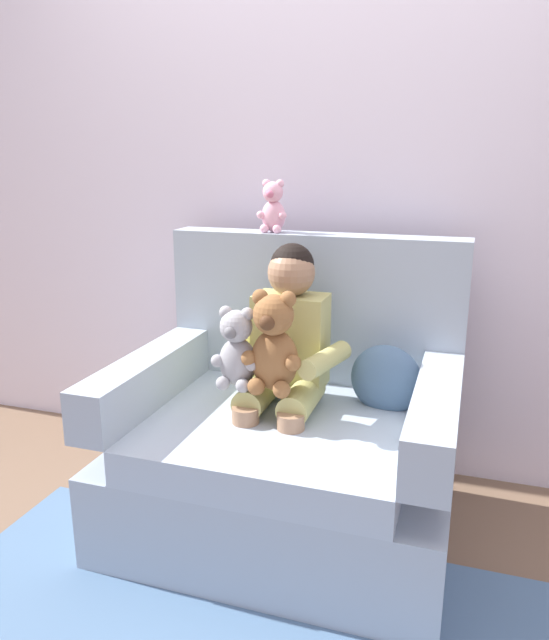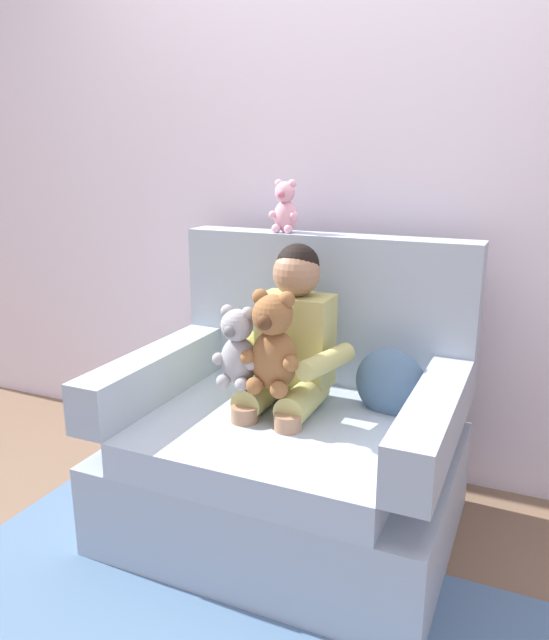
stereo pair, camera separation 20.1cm
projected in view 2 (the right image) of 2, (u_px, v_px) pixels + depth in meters
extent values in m
plane|color=brown|center=(286.00, 527.00, 2.26)|extent=(8.00, 8.00, 0.00)
cube|color=silver|center=(350.00, 164.00, 2.49)|extent=(6.00, 0.10, 2.60)
cube|color=#9EADBC|center=(287.00, 486.00, 2.21)|extent=(1.16, 0.92, 0.34)
cube|color=#A6B6C6|center=(279.00, 437.00, 2.09)|extent=(0.88, 0.78, 0.12)
cube|color=#9EADBC|center=(326.00, 308.00, 2.40)|extent=(1.16, 0.14, 0.59)
cube|color=#9EADBC|center=(153.00, 375.00, 2.26)|extent=(0.14, 0.78, 0.18)
cube|color=#9EADBC|center=(433.00, 423.00, 1.85)|extent=(0.14, 0.78, 0.18)
cube|color=tan|center=(296.00, 341.00, 2.21)|extent=(0.26, 0.16, 0.34)
sphere|color=#9E7556|center=(297.00, 273.00, 2.15)|extent=(0.17, 0.17, 0.17)
sphere|color=black|center=(298.00, 265.00, 2.15)|extent=(0.16, 0.16, 0.16)
cylinder|color=tan|center=(261.00, 393.00, 2.17)|extent=(0.11, 0.26, 0.11)
cylinder|color=#9E7556|center=(245.00, 446.00, 2.10)|extent=(0.09, 0.09, 0.30)
cylinder|color=tan|center=(303.00, 400.00, 2.11)|extent=(0.11, 0.26, 0.11)
cylinder|color=#9E7556|center=(288.00, 455.00, 2.04)|extent=(0.09, 0.09, 0.30)
cylinder|color=tan|center=(242.00, 350.00, 2.18)|extent=(0.13, 0.27, 0.07)
cylinder|color=tan|center=(326.00, 362.00, 2.05)|extent=(0.13, 0.27, 0.07)
ellipsoid|color=brown|center=(274.00, 360.00, 2.04)|extent=(0.16, 0.14, 0.21)
sphere|color=brown|center=(273.00, 315.00, 1.98)|extent=(0.14, 0.14, 0.14)
sphere|color=#4C2D19|center=(265.00, 322.00, 1.93)|extent=(0.05, 0.05, 0.05)
sphere|color=brown|center=(260.00, 297.00, 1.99)|extent=(0.05, 0.05, 0.05)
sphere|color=brown|center=(248.00, 357.00, 2.03)|extent=(0.05, 0.05, 0.05)
sphere|color=brown|center=(255.00, 386.00, 2.02)|extent=(0.06, 0.06, 0.06)
sphere|color=brown|center=(287.00, 300.00, 1.95)|extent=(0.05, 0.05, 0.05)
sphere|color=brown|center=(291.00, 364.00, 1.97)|extent=(0.05, 0.05, 0.05)
sphere|color=brown|center=(279.00, 390.00, 1.98)|extent=(0.06, 0.06, 0.06)
ellipsoid|color=#9E9EA3|center=(239.00, 361.00, 2.09)|extent=(0.13, 0.11, 0.17)
sphere|color=#9E9EA3|center=(237.00, 325.00, 2.04)|extent=(0.11, 0.11, 0.11)
sphere|color=slate|center=(230.00, 331.00, 2.00)|extent=(0.04, 0.04, 0.04)
sphere|color=#9E9EA3|center=(227.00, 311.00, 2.05)|extent=(0.04, 0.04, 0.04)
sphere|color=#9E9EA3|center=(218.00, 359.00, 2.08)|extent=(0.04, 0.04, 0.04)
sphere|color=#9E9EA3|center=(223.00, 381.00, 2.07)|extent=(0.05, 0.05, 0.05)
sphere|color=#9E9EA3|center=(248.00, 313.00, 2.02)|extent=(0.04, 0.04, 0.04)
sphere|color=#9E9EA3|center=(251.00, 364.00, 2.03)|extent=(0.04, 0.04, 0.04)
sphere|color=#9E9EA3|center=(242.00, 384.00, 2.04)|extent=(0.05, 0.05, 0.05)
ellipsoid|color=#EAA8BC|center=(286.00, 216.00, 2.38)|extent=(0.09, 0.08, 0.12)
sphere|color=#EAA8BC|center=(285.00, 192.00, 2.35)|extent=(0.08, 0.08, 0.08)
sphere|color=#CC6684|center=(281.00, 194.00, 2.32)|extent=(0.03, 0.03, 0.03)
sphere|color=#EAA8BC|center=(279.00, 183.00, 2.36)|extent=(0.03, 0.03, 0.03)
sphere|color=#EAA8BC|center=(273.00, 215.00, 2.38)|extent=(0.03, 0.03, 0.03)
sphere|color=#EAA8BC|center=(276.00, 229.00, 2.37)|extent=(0.04, 0.04, 0.04)
sphere|color=#EAA8BC|center=(292.00, 184.00, 2.33)|extent=(0.03, 0.03, 0.03)
sphere|color=#EAA8BC|center=(294.00, 216.00, 2.34)|extent=(0.03, 0.03, 0.03)
sphere|color=#EAA8BC|center=(288.00, 229.00, 2.35)|extent=(0.04, 0.04, 0.04)
ellipsoid|color=slate|center=(391.00, 384.00, 2.13)|extent=(0.27, 0.15, 0.26)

